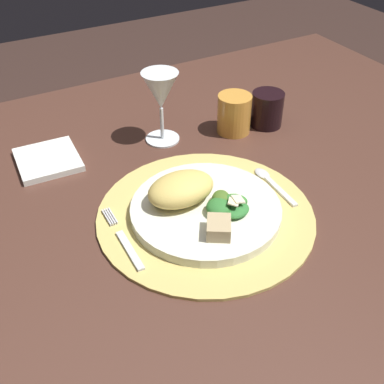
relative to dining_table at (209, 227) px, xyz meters
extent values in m
plane|color=#35231E|center=(0.00, 0.00, -0.59)|extent=(6.00, 6.00, 0.00)
cube|color=#4B2D23|center=(0.00, 0.00, 0.13)|extent=(1.42, 1.03, 0.02)
cylinder|color=#4C2F27|center=(0.63, 0.44, -0.23)|extent=(0.08, 0.08, 0.70)
cylinder|color=tan|center=(-0.07, -0.10, 0.14)|extent=(0.39, 0.39, 0.01)
cylinder|color=silver|center=(-0.07, -0.10, 0.16)|extent=(0.27, 0.27, 0.02)
ellipsoid|color=#DDBE5F|center=(-0.10, -0.07, 0.19)|extent=(0.13, 0.09, 0.05)
ellipsoid|color=#49751E|center=(-0.05, -0.14, 0.17)|extent=(0.04, 0.06, 0.01)
ellipsoid|color=#3A7E33|center=(-0.03, -0.13, 0.18)|extent=(0.05, 0.05, 0.02)
ellipsoid|color=#476923|center=(-0.05, -0.11, 0.18)|extent=(0.05, 0.05, 0.02)
ellipsoid|color=#2E712E|center=(-0.06, -0.13, 0.18)|extent=(0.06, 0.06, 0.02)
ellipsoid|color=#2F7632|center=(-0.04, -0.15, 0.17)|extent=(0.06, 0.05, 0.02)
cube|color=beige|center=(-0.03, -0.14, 0.19)|extent=(0.02, 0.03, 0.01)
cube|color=beige|center=(-0.04, -0.14, 0.19)|extent=(0.03, 0.03, 0.01)
cube|color=tan|center=(-0.09, -0.18, 0.18)|extent=(0.06, 0.06, 0.02)
cube|color=silver|center=(-0.23, -0.13, 0.15)|extent=(0.01, 0.10, 0.00)
cube|color=silver|center=(-0.23, -0.03, 0.15)|extent=(0.00, 0.05, 0.00)
cube|color=silver|center=(-0.23, -0.03, 0.15)|extent=(0.00, 0.05, 0.00)
cube|color=silver|center=(-0.22, -0.03, 0.15)|extent=(0.00, 0.05, 0.00)
cube|color=silver|center=(-0.22, -0.03, 0.15)|extent=(0.00, 0.05, 0.00)
cube|color=silver|center=(0.08, -0.12, 0.15)|extent=(0.01, 0.10, 0.00)
ellipsoid|color=silver|center=(0.08, -0.06, 0.15)|extent=(0.02, 0.04, 0.01)
cube|color=silver|center=(-0.27, 0.20, 0.15)|extent=(0.13, 0.13, 0.01)
cylinder|color=silver|center=(-0.03, 0.16, 0.14)|extent=(0.07, 0.07, 0.00)
cylinder|color=silver|center=(-0.03, 0.16, 0.18)|extent=(0.01, 0.01, 0.07)
cone|color=silver|center=(-0.03, 0.16, 0.26)|extent=(0.08, 0.08, 0.08)
cylinder|color=gold|center=(0.13, 0.12, 0.18)|extent=(0.07, 0.07, 0.09)
cylinder|color=black|center=(0.21, 0.11, 0.18)|extent=(0.07, 0.07, 0.08)
camera|label=1|loc=(-0.40, -0.66, 0.70)|focal=44.65mm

